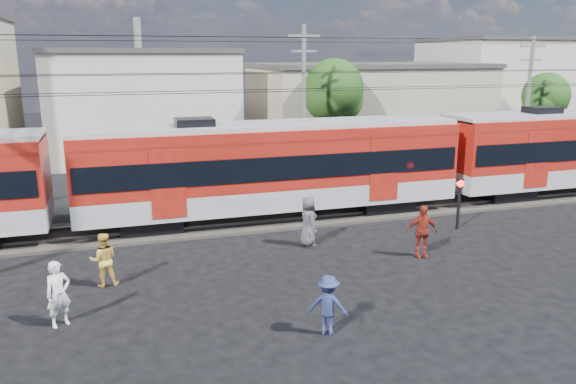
% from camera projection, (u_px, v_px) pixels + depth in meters
% --- Properties ---
extents(ground, '(120.00, 120.00, 0.00)m').
position_uv_depth(ground, '(275.00, 302.00, 16.15)').
color(ground, black).
rests_on(ground, ground).
extents(track_bed, '(70.00, 3.40, 0.12)m').
position_uv_depth(track_bed, '(222.00, 223.00, 23.54)').
color(track_bed, '#2D2823').
rests_on(track_bed, ground).
extents(rail_near, '(70.00, 0.12, 0.12)m').
position_uv_depth(rail_near, '(226.00, 225.00, 22.82)').
color(rail_near, '#59544C').
rests_on(rail_near, track_bed).
extents(rail_far, '(70.00, 0.12, 0.12)m').
position_uv_depth(rail_far, '(219.00, 215.00, 24.21)').
color(rail_far, '#59544C').
rests_on(rail_far, track_bed).
extents(commuter_train, '(50.30, 3.08, 4.17)m').
position_uv_depth(commuter_train, '(277.00, 165.00, 23.69)').
color(commuter_train, black).
rests_on(commuter_train, ground).
extents(building_midwest, '(12.24, 12.24, 7.30)m').
position_uv_depth(building_midwest, '(142.00, 102.00, 39.70)').
color(building_midwest, beige).
rests_on(building_midwest, ground).
extents(building_mideast, '(16.32, 10.20, 6.30)m').
position_uv_depth(building_mideast, '(366.00, 106.00, 41.70)').
color(building_mideast, gray).
rests_on(building_mideast, ground).
extents(building_east, '(10.20, 10.20, 8.30)m').
position_uv_depth(building_east, '(492.00, 87.00, 49.24)').
color(building_east, beige).
rests_on(building_east, ground).
extents(utility_pole_mid, '(1.80, 0.24, 8.50)m').
position_uv_depth(utility_pole_mid, '(304.00, 99.00, 30.70)').
color(utility_pole_mid, slate).
rests_on(utility_pole_mid, ground).
extents(utility_pole_east, '(1.80, 0.24, 8.00)m').
position_uv_depth(utility_pole_east, '(528.00, 99.00, 33.91)').
color(utility_pole_east, slate).
rests_on(utility_pole_east, ground).
extents(tree_near, '(3.82, 3.64, 6.72)m').
position_uv_depth(tree_near, '(336.00, 92.00, 34.46)').
color(tree_near, '#382619').
rests_on(tree_near, ground).
extents(tree_far, '(3.36, 3.12, 5.76)m').
position_uv_depth(tree_far, '(547.00, 99.00, 38.06)').
color(tree_far, '#382619').
rests_on(tree_far, ground).
extents(pedestrian_a, '(0.77, 0.67, 1.77)m').
position_uv_depth(pedestrian_a, '(58.00, 294.00, 14.58)').
color(pedestrian_a, white).
rests_on(pedestrian_a, ground).
extents(pedestrian_b, '(0.84, 0.66, 1.69)m').
position_uv_depth(pedestrian_b, '(104.00, 260.00, 17.11)').
color(pedestrian_b, gold).
rests_on(pedestrian_b, ground).
extents(pedestrian_c, '(1.17, 1.02, 1.57)m').
position_uv_depth(pedestrian_c, '(328.00, 305.00, 14.16)').
color(pedestrian_c, navy).
rests_on(pedestrian_c, ground).
extents(pedestrian_d, '(1.16, 0.63, 1.87)m').
position_uv_depth(pedestrian_d, '(422.00, 231.00, 19.56)').
color(pedestrian_d, maroon).
rests_on(pedestrian_d, ground).
extents(pedestrian_e, '(0.70, 0.98, 1.88)m').
position_uv_depth(pedestrian_e, '(308.00, 221.00, 20.73)').
color(pedestrian_e, '#48484D').
rests_on(pedestrian_e, ground).
extents(crossing_signal, '(0.30, 0.30, 2.10)m').
position_uv_depth(crossing_signal, '(459.00, 194.00, 22.56)').
color(crossing_signal, black).
rests_on(crossing_signal, ground).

